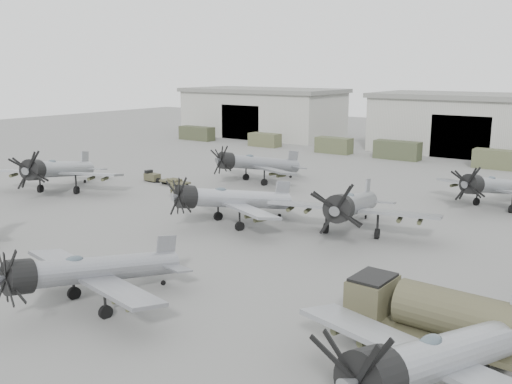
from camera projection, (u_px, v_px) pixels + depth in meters
ground at (189, 272)px, 35.23m from camera, size 220.00×220.00×0.00m
hangar_left at (263, 112)px, 105.12m from camera, size 29.00×14.80×8.70m
hangar_center at (475, 124)px, 83.42m from camera, size 29.00×14.80×8.70m
support_truck_0 at (197, 133)px, 99.55m from camera, size 6.63×2.20×2.35m
support_truck_1 at (265, 140)px, 91.31m from camera, size 5.18×2.20×2.12m
support_truck_2 at (334, 145)px, 84.16m from camera, size 5.38×2.20×2.32m
support_truck_3 at (397, 150)px, 78.51m from camera, size 6.33×2.20×2.53m
support_truck_4 at (500, 160)px, 70.88m from camera, size 6.30×2.20×2.38m
aircraft_near_1 at (85, 272)px, 29.46m from camera, size 11.39×10.26×4.52m
aircraft_near_2 at (439, 359)px, 20.11m from camera, size 12.79×11.51×5.09m
aircraft_mid_0 at (56, 170)px, 56.83m from camera, size 12.90×11.69×5.28m
aircraft_mid_1 at (227, 199)px, 45.22m from camera, size 11.66×10.55×4.75m
aircraft_mid_2 at (352, 206)px, 42.25m from camera, size 13.01×11.71×5.17m
aircraft_far_0 at (254, 163)px, 62.14m from camera, size 11.84×10.69×4.78m
aircraft_far_1 at (494, 186)px, 50.52m from camera, size 11.40×10.27×4.58m
fuel_tanker at (430, 312)px, 25.42m from camera, size 7.73×3.31×2.95m
tug_trailer at (161, 179)px, 62.39m from camera, size 6.31×1.51×1.26m
ground_crew at (172, 187)px, 56.26m from camera, size 0.56×0.69×1.63m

